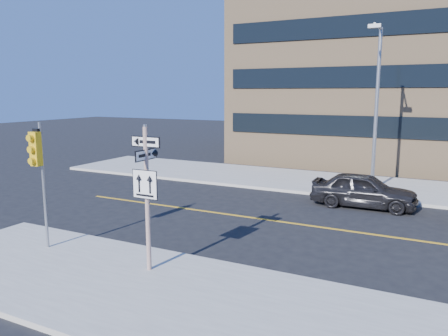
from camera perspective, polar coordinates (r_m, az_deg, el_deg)
The scene contains 6 objects.
ground at distance 14.74m, azimuth -3.83°, elevation -10.22°, with size 120.00×120.00×0.00m, color black.
sign_pole at distance 12.05m, azimuth -10.07°, elevation -2.83°, with size 0.92×0.92×4.06m.
traffic_signal at distance 14.58m, azimuth -23.18°, elevation 1.07°, with size 0.32×0.45×4.00m.
parked_car_a at distance 20.39m, azimuth 17.76°, elevation -2.76°, with size 4.54×1.83×1.55m, color black.
streetlight_a at distance 22.86m, azimuth 19.27°, elevation 8.54°, with size 0.55×2.25×8.00m.
building_brick at distance 37.45m, azimuth 19.59°, elevation 15.31°, with size 18.00×18.00×18.00m, color #A2805A.
Camera 1 is at (7.11, -11.89, 5.04)m, focal length 35.00 mm.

